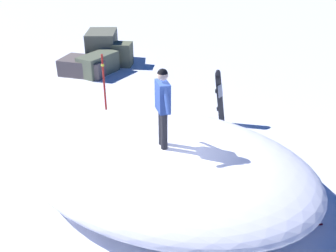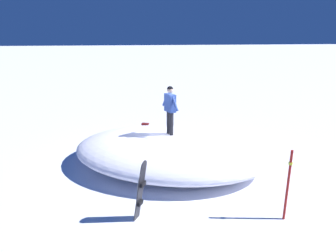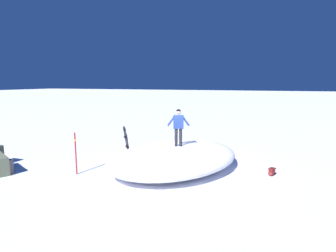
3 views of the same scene
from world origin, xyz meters
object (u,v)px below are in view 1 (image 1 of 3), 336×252
snowboarder_standing (163,102)px  trail_marker_pole (104,82)px  snowboard_primary_upright (219,97)px  backpack_far (307,214)px

snowboarder_standing → trail_marker_pole: bearing=119.7°
snowboard_primary_upright → trail_marker_pole: bearing=171.6°
snowboard_primary_upright → backpack_far: size_ratio=3.15×
snowboard_primary_upright → trail_marker_pole: trail_marker_pole is taller
snowboard_primary_upright → trail_marker_pole: 3.53m
snowboard_primary_upright → backpack_far: bearing=-69.3°
snowboard_primary_upright → backpack_far: (1.60, -4.25, -0.61)m
snowboarder_standing → trail_marker_pole: snowboarder_standing is taller
snowboard_primary_upright → trail_marker_pole: (-3.49, 0.52, 0.13)m
snowboarder_standing → snowboard_primary_upright: 3.80m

